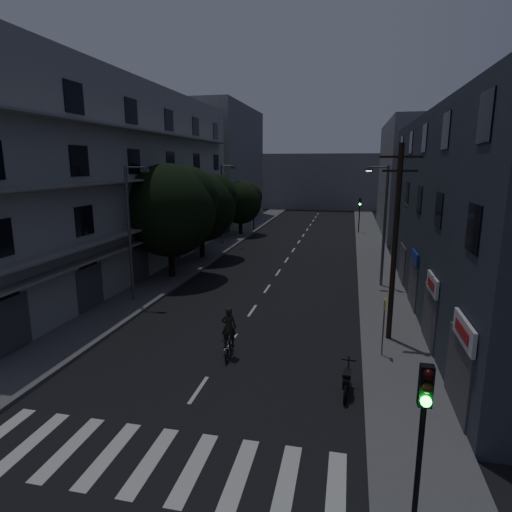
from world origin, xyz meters
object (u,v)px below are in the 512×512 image
at_px(cyclist, 229,340).
at_px(traffic_signal_near, 423,417).
at_px(utility_pole, 395,240).
at_px(bus_stop_sign, 384,317).
at_px(motorcycle, 347,382).

bearing_deg(cyclist, traffic_signal_near, -57.89).
distance_m(utility_pole, bus_stop_sign, 3.61).
relative_size(traffic_signal_near, motorcycle, 2.17).
distance_m(traffic_signal_near, motorcycle, 6.80).
bearing_deg(utility_pole, bus_stop_sign, -102.42).
distance_m(traffic_signal_near, utility_pole, 11.57).
xyz_separation_m(utility_pole, cyclist, (-6.95, -3.25, -4.10)).
height_order(utility_pole, motorcycle, utility_pole).
relative_size(traffic_signal_near, utility_pole, 0.46).
relative_size(bus_stop_sign, motorcycle, 1.34).
distance_m(traffic_signal_near, cyclist, 10.75).
relative_size(utility_pole, motorcycle, 4.76).
height_order(bus_stop_sign, motorcycle, bus_stop_sign).
bearing_deg(traffic_signal_near, utility_pole, 88.09).
bearing_deg(utility_pole, traffic_signal_near, -91.91).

